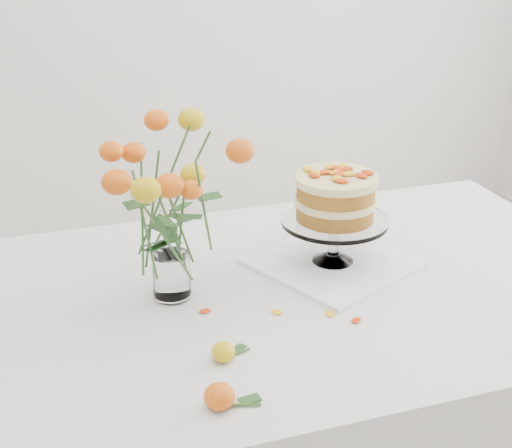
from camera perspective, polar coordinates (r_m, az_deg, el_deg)
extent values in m
cube|color=tan|center=(1.60, 4.54, -5.49)|extent=(1.40, 0.90, 0.04)
cylinder|color=tan|center=(2.02, -17.01, -12.35)|extent=(0.06, 0.06, 0.71)
cylinder|color=tan|center=(2.34, 15.01, -6.82)|extent=(0.06, 0.06, 0.71)
cube|color=white|center=(1.59, 4.57, -4.77)|extent=(1.42, 0.92, 0.01)
cube|color=white|center=(2.02, -0.46, -1.43)|extent=(1.42, 0.01, 0.20)
cube|color=white|center=(1.67, 6.13, -3.08)|extent=(0.42, 0.42, 0.01)
cylinder|color=silver|center=(1.64, 6.22, -1.14)|extent=(0.02, 0.02, 0.08)
cylinder|color=silver|center=(1.63, 6.29, 0.29)|extent=(0.25, 0.25, 0.01)
cylinder|color=#A25D24|center=(1.62, 6.33, 1.02)|extent=(0.22, 0.22, 0.04)
cylinder|color=#F9E4A1|center=(1.61, 6.37, 1.86)|extent=(0.23, 0.23, 0.02)
cylinder|color=#A25D24|center=(1.60, 6.41, 2.70)|extent=(0.22, 0.22, 0.04)
cylinder|color=#F9E4A1|center=(1.59, 6.45, 3.59)|extent=(0.23, 0.23, 0.02)
cylinder|color=silver|center=(1.54, -6.70, -5.72)|extent=(0.07, 0.07, 0.01)
cylinder|color=silver|center=(1.51, -6.79, -4.04)|extent=(0.08, 0.08, 0.09)
ellipsoid|color=gold|center=(1.32, -2.65, -10.18)|extent=(0.04, 0.04, 0.04)
cylinder|color=#335C24|center=(1.34, -1.49, -10.36)|extent=(0.05, 0.02, 0.00)
ellipsoid|color=#C25209|center=(1.21, -2.95, -13.60)|extent=(0.05, 0.05, 0.04)
cylinder|color=#335C24|center=(1.22, -1.14, -14.32)|extent=(0.06, 0.02, 0.01)
ellipsoid|color=yellow|center=(1.47, 1.70, -7.06)|extent=(0.03, 0.02, 0.00)
ellipsoid|color=yellow|center=(1.47, 5.93, -7.17)|extent=(0.03, 0.02, 0.00)
ellipsoid|color=yellow|center=(1.46, 8.02, -7.66)|extent=(0.03, 0.02, 0.00)
ellipsoid|color=yellow|center=(1.48, -4.11, -6.97)|extent=(0.03, 0.02, 0.00)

